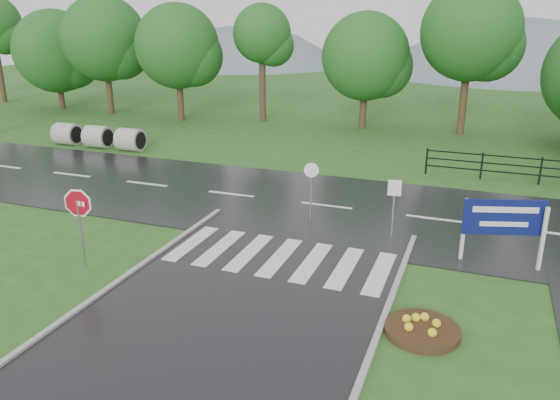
% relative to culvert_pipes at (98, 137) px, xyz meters
% --- Properties ---
extents(ground, '(120.00, 120.00, 0.00)m').
position_rel_culvert_pipes_xyz_m(ground, '(14.43, -15.00, -0.60)').
color(ground, '#285A1E').
rests_on(ground, ground).
extents(main_road, '(90.00, 8.00, 0.04)m').
position_rel_culvert_pipes_xyz_m(main_road, '(14.43, -5.00, -0.60)').
color(main_road, black).
rests_on(main_road, ground).
extents(crosswalk, '(6.50, 2.80, 0.02)m').
position_rel_culvert_pipes_xyz_m(crosswalk, '(14.43, -10.00, -0.54)').
color(crosswalk, silver).
rests_on(crosswalk, ground).
extents(fence_west, '(9.58, 0.08, 1.20)m').
position_rel_culvert_pipes_xyz_m(fence_west, '(22.18, 1.00, 0.12)').
color(fence_west, black).
rests_on(fence_west, ground).
extents(hills, '(102.00, 48.00, 48.00)m').
position_rel_culvert_pipes_xyz_m(hills, '(17.92, 50.00, -16.14)').
color(hills, slate).
rests_on(hills, ground).
extents(treeline, '(83.20, 5.20, 10.00)m').
position_rel_culvert_pipes_xyz_m(treeline, '(15.43, 9.00, -0.60)').
color(treeline, '#1B571B').
rests_on(treeline, ground).
extents(culvert_pipes, '(5.50, 1.20, 1.20)m').
position_rel_culvert_pipes_xyz_m(culvert_pipes, '(0.00, 0.00, 0.00)').
color(culvert_pipes, '#9E9B93').
rests_on(culvert_pipes, ground).
extents(stop_sign, '(1.10, 0.23, 2.50)m').
position_rel_culvert_pipes_xyz_m(stop_sign, '(9.32, -12.47, 1.15)').
color(stop_sign, '#939399').
rests_on(stop_sign, ground).
extents(estate_billboard, '(2.23, 0.72, 2.02)m').
position_rel_culvert_pipes_xyz_m(estate_billboard, '(20.53, -8.15, 0.79)').
color(estate_billboard, silver).
rests_on(estate_billboard, ground).
extents(flower_bed, '(1.71, 1.71, 0.34)m').
position_rel_culvert_pipes_xyz_m(flower_bed, '(18.90, -12.63, -0.47)').
color(flower_bed, '#332111').
rests_on(flower_bed, ground).
extents(reg_sign_small, '(0.43, 0.07, 1.94)m').
position_rel_culvert_pipes_xyz_m(reg_sign_small, '(17.25, -7.06, 0.79)').
color(reg_sign_small, '#939399').
rests_on(reg_sign_small, ground).
extents(reg_sign_round, '(0.50, 0.12, 2.18)m').
position_rel_culvert_pipes_xyz_m(reg_sign_round, '(14.37, -6.83, 0.78)').
color(reg_sign_round, '#939399').
rests_on(reg_sign_round, ground).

